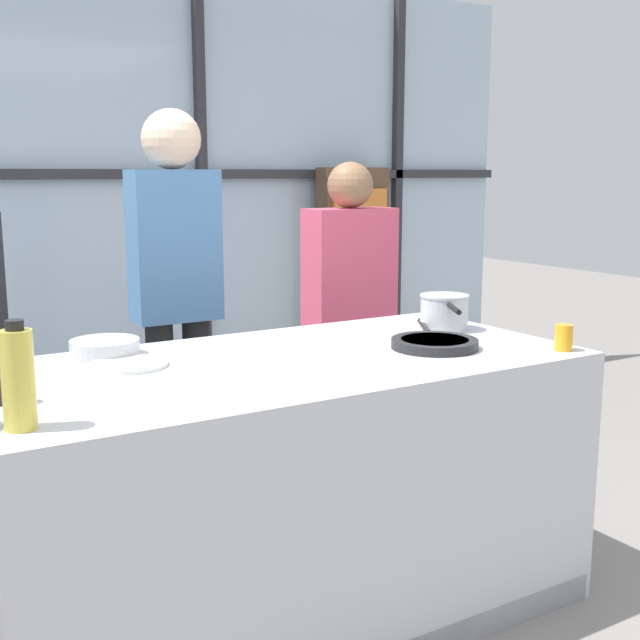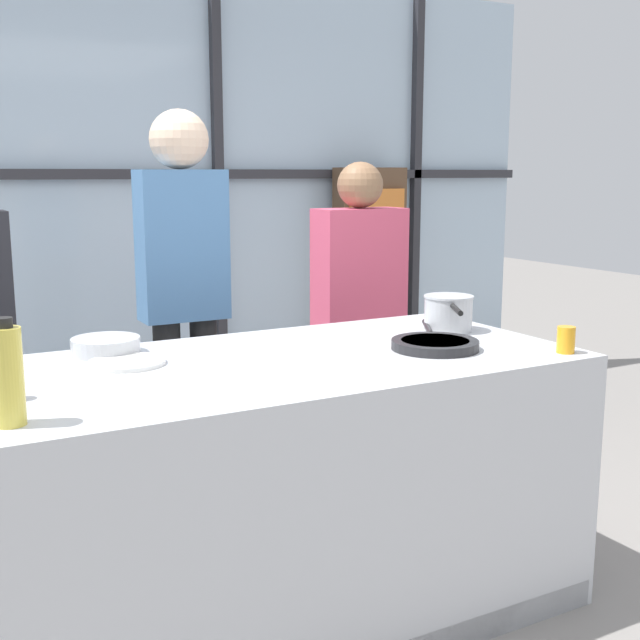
# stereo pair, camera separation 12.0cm
# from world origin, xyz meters

# --- Properties ---
(ground_plane) EXTENTS (18.00, 18.00, 0.00)m
(ground_plane) POSITION_xyz_m (0.00, 0.00, 0.00)
(ground_plane) COLOR gray
(back_window_wall) EXTENTS (6.40, 0.10, 2.80)m
(back_window_wall) POSITION_xyz_m (0.00, 2.54, 1.40)
(back_window_wall) COLOR silver
(back_window_wall) RESTS_ON ground_plane
(bookshelf) EXTENTS (0.51, 0.19, 1.58)m
(bookshelf) POSITION_xyz_m (1.83, 2.35, 0.79)
(bookshelf) COLOR brown
(bookshelf) RESTS_ON ground_plane
(demo_island) EXTENTS (2.02, 0.98, 0.93)m
(demo_island) POSITION_xyz_m (0.00, -0.00, 0.46)
(demo_island) COLOR silver
(demo_island) RESTS_ON ground_plane
(spectator_center_left) EXTENTS (0.38, 0.25, 1.82)m
(spectator_center_left) POSITION_xyz_m (0.00, 0.99, 1.08)
(spectator_center_left) COLOR black
(spectator_center_left) RESTS_ON ground_plane
(spectator_center_right) EXTENTS (0.45, 0.22, 1.60)m
(spectator_center_right) POSITION_xyz_m (0.91, 0.99, 0.90)
(spectator_center_right) COLOR #47382D
(spectator_center_right) RESTS_ON ground_plane
(frying_pan) EXTENTS (0.37, 0.51, 0.04)m
(frying_pan) POSITION_xyz_m (0.55, -0.12, 0.95)
(frying_pan) COLOR #232326
(frying_pan) RESTS_ON demo_island
(saucepan) EXTENTS (0.23, 0.34, 0.14)m
(saucepan) POSITION_xyz_m (0.79, 0.12, 1.01)
(saucepan) COLOR silver
(saucepan) RESTS_ON demo_island
(white_plate) EXTENTS (0.25, 0.25, 0.01)m
(white_plate) POSITION_xyz_m (-0.48, 0.17, 0.94)
(white_plate) COLOR white
(white_plate) RESTS_ON demo_island
(mixing_bowl) EXTENTS (0.24, 0.24, 0.06)m
(mixing_bowl) POSITION_xyz_m (-0.50, 0.37, 0.96)
(mixing_bowl) COLOR silver
(mixing_bowl) RESTS_ON demo_island
(oil_bottle) EXTENTS (0.08, 0.08, 0.27)m
(oil_bottle) POSITION_xyz_m (-0.91, -0.32, 1.06)
(oil_bottle) COLOR #E0CC4C
(oil_bottle) RESTS_ON demo_island
(juice_glass_near) EXTENTS (0.06, 0.06, 0.09)m
(juice_glass_near) POSITION_xyz_m (0.91, -0.39, 0.98)
(juice_glass_near) COLOR orange
(juice_glass_near) RESTS_ON demo_island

